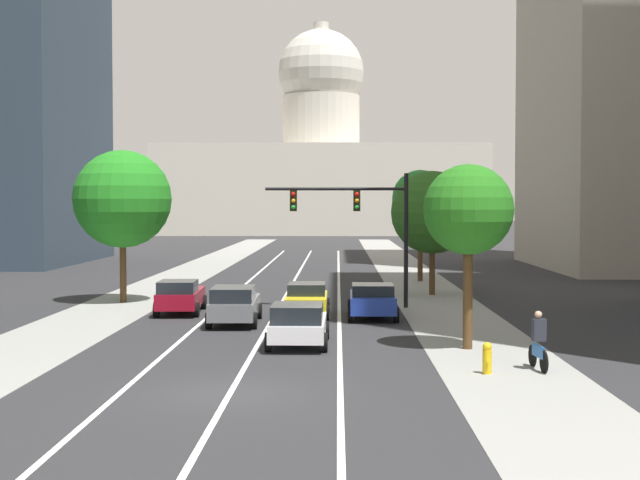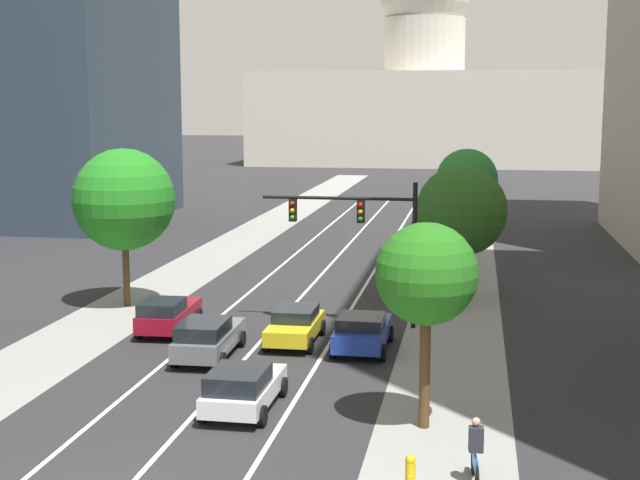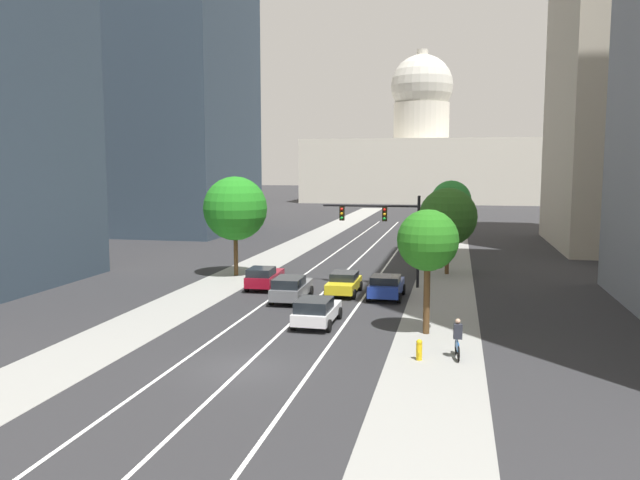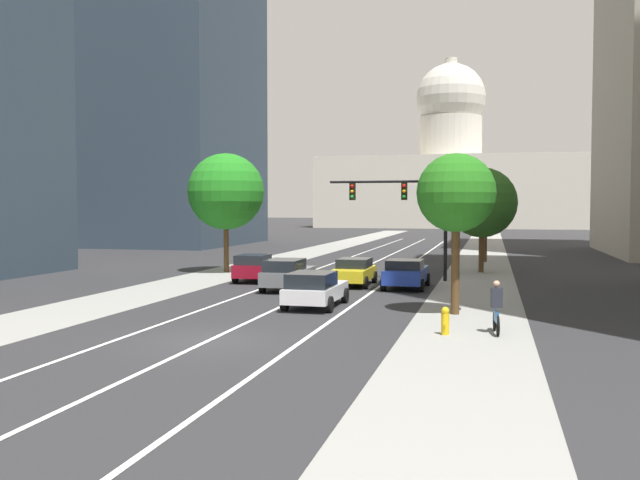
# 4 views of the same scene
# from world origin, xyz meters

# --- Properties ---
(ground_plane) EXTENTS (400.00, 400.00, 0.00)m
(ground_plane) POSITION_xyz_m (0.00, 40.00, 0.00)
(ground_plane) COLOR #2B2B2D
(sidewalk_left) EXTENTS (4.06, 130.00, 0.01)m
(sidewalk_left) POSITION_xyz_m (-7.63, 35.00, 0.01)
(sidewalk_left) COLOR gray
(sidewalk_left) RESTS_ON ground
(sidewalk_right) EXTENTS (4.06, 130.00, 0.01)m
(sidewalk_right) POSITION_xyz_m (7.63, 35.00, 0.01)
(sidewalk_right) COLOR gray
(sidewalk_right) RESTS_ON ground
(lane_stripe_left) EXTENTS (0.16, 90.00, 0.01)m
(lane_stripe_left) POSITION_xyz_m (-2.80, 25.00, 0.01)
(lane_stripe_left) COLOR white
(lane_stripe_left) RESTS_ON ground
(lane_stripe_center) EXTENTS (0.16, 90.00, 0.01)m
(lane_stripe_center) POSITION_xyz_m (0.00, 25.00, 0.01)
(lane_stripe_center) COLOR white
(lane_stripe_center) RESTS_ON ground
(lane_stripe_right) EXTENTS (0.16, 90.00, 0.01)m
(lane_stripe_right) POSITION_xyz_m (2.80, 25.00, 0.01)
(lane_stripe_right) COLOR white
(lane_stripe_right) RESTS_ON ground
(office_tower_far_left) EXTENTS (17.20, 20.72, 49.72)m
(office_tower_far_left) POSITION_xyz_m (-26.48, 50.90, 24.90)
(office_tower_far_left) COLOR #334251
(office_tower_far_left) RESTS_ON ground
(capitol_building) EXTENTS (51.98, 22.46, 34.17)m
(capitol_building) POSITION_xyz_m (0.00, 124.57, 10.29)
(capitol_building) COLOR beige
(capitol_building) RESTS_ON ground
(car_gray) EXTENTS (2.06, 4.63, 1.55)m
(car_gray) POSITION_xyz_m (-1.39, 13.09, 0.81)
(car_gray) COLOR slate
(car_gray) RESTS_ON ground
(car_yellow) EXTENTS (1.96, 4.16, 1.41)m
(car_yellow) POSITION_xyz_m (1.40, 15.83, 0.74)
(car_yellow) COLOR yellow
(car_yellow) RESTS_ON ground
(car_white) EXTENTS (2.06, 4.19, 1.48)m
(car_white) POSITION_xyz_m (1.40, 7.56, 0.77)
(car_white) COLOR silver
(car_white) RESTS_ON ground
(car_blue) EXTENTS (2.12, 4.18, 1.47)m
(car_blue) POSITION_xyz_m (4.20, 15.14, 0.77)
(car_blue) COLOR #1E389E
(car_blue) RESTS_ON ground
(car_crimson) EXTENTS (2.08, 4.45, 1.52)m
(car_crimson) POSITION_xyz_m (-4.19, 16.60, 0.78)
(car_crimson) COLOR maroon
(car_crimson) RESTS_ON ground
(traffic_signal_mast) EXTENTS (6.62, 0.39, 6.24)m
(traffic_signal_mast) POSITION_xyz_m (3.82, 19.03, 4.31)
(traffic_signal_mast) COLOR black
(traffic_signal_mast) RESTS_ON ground
(fire_hydrant) EXTENTS (0.26, 0.35, 0.91)m
(fire_hydrant) POSITION_xyz_m (6.95, 2.65, 0.46)
(fire_hydrant) COLOR yellow
(fire_hydrant) RESTS_ON ground
(cyclist) EXTENTS (0.39, 1.70, 1.72)m
(cyclist) POSITION_xyz_m (8.54, 3.29, 0.85)
(cyclist) COLOR black
(cyclist) RESTS_ON ground
(street_tree_mid_right) EXTENTS (3.52, 3.52, 6.94)m
(street_tree_mid_right) POSITION_xyz_m (7.87, 33.49, 5.15)
(street_tree_mid_right) COLOR #51381E
(street_tree_mid_right) RESTS_ON ground
(street_tree_near_right) EXTENTS (3.00, 3.00, 6.13)m
(street_tree_near_right) POSITION_xyz_m (7.04, 7.08, 4.59)
(street_tree_near_right) COLOR #51381E
(street_tree_near_right) RESTS_ON ground
(street_tree_far_right) EXTENTS (4.39, 4.39, 6.57)m
(street_tree_far_right) POSITION_xyz_m (7.74, 25.06, 4.37)
(street_tree_far_right) COLOR #51381E
(street_tree_far_right) RESTS_ON ground
(street_tree_mid_left) EXTENTS (4.76, 4.76, 7.44)m
(street_tree_mid_left) POSITION_xyz_m (-7.76, 21.02, 5.05)
(street_tree_mid_left) COLOR #51381E
(street_tree_mid_left) RESTS_ON ground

